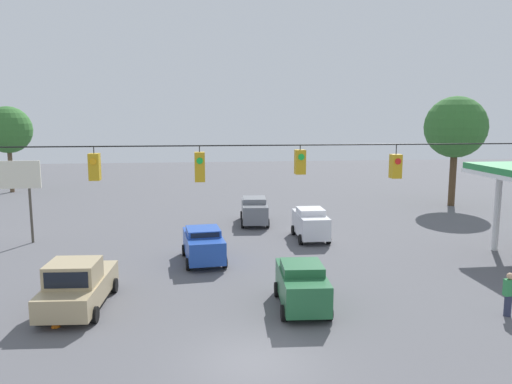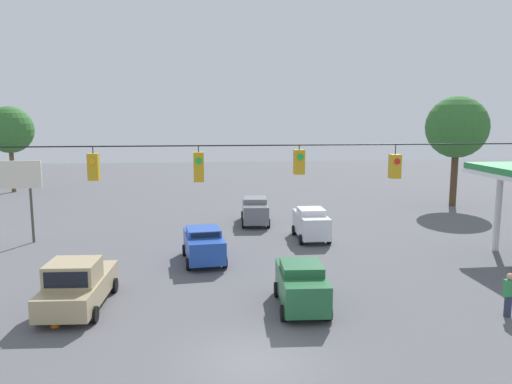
{
  "view_description": "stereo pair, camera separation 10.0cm",
  "coord_description": "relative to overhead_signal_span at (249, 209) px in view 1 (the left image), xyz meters",
  "views": [
    {
      "loc": [
        1.68,
        14.95,
        7.87
      ],
      "look_at": [
        -1.07,
        -8.2,
        4.28
      ],
      "focal_mm": 35.0,
      "sensor_mm": 36.0,
      "label": 1
    },
    {
      "loc": [
        1.59,
        14.96,
        7.87
      ],
      "look_at": [
        -1.07,
        -8.2,
        4.28
      ],
      "focal_mm": 35.0,
      "sensor_mm": 36.0,
      "label": 2
    }
  ],
  "objects": [
    {
      "name": "ground_plane",
      "position": [
        -0.04,
        0.71,
        -4.9
      ],
      "size": [
        140.0,
        140.0,
        0.0
      ],
      "primitive_type": "plane",
      "color": "#56565B"
    },
    {
      "name": "overhead_signal_span",
      "position": [
        0.0,
        0.0,
        0.0
      ],
      "size": [
        23.25,
        0.38,
        7.83
      ],
      "color": "slate",
      "rests_on": "ground_plane"
    },
    {
      "name": "sedan_white_oncoming_far",
      "position": [
        -5.5,
        -14.91,
        -3.85
      ],
      "size": [
        2.0,
        3.97,
        2.01
      ],
      "color": "silver",
      "rests_on": "ground_plane"
    },
    {
      "name": "sedan_grey_oncoming_deep",
      "position": [
        -2.48,
        -20.02,
        -3.89
      ],
      "size": [
        2.24,
        4.65,
        1.93
      ],
      "color": "slate",
      "rests_on": "ground_plane"
    },
    {
      "name": "pickup_truck_tan_parked_shoulder",
      "position": [
        6.58,
        -4.67,
        -3.92
      ],
      "size": [
        2.55,
        5.27,
        2.12
      ],
      "color": "tan",
      "rests_on": "ground_plane"
    },
    {
      "name": "sedan_blue_withflow_mid",
      "position": [
        1.38,
        -10.73,
        -3.92
      ],
      "size": [
        2.43,
        4.38,
        1.86
      ],
      "color": "#234CB2",
      "rests_on": "ground_plane"
    },
    {
      "name": "sedan_green_crossing_near",
      "position": [
        -2.55,
        -3.67,
        -3.91
      ],
      "size": [
        2.18,
        4.18,
        1.9
      ],
      "color": "#236038",
      "rests_on": "ground_plane"
    },
    {
      "name": "traffic_cone_nearest",
      "position": [
        7.02,
        -2.85,
        -4.6
      ],
      "size": [
        0.34,
        0.34,
        0.6
      ],
      "primitive_type": "cone",
      "color": "orange",
      "rests_on": "ground_plane"
    },
    {
      "name": "traffic_cone_second",
      "position": [
        6.86,
        -5.15,
        -4.6
      ],
      "size": [
        0.34,
        0.34,
        0.6
      ],
      "primitive_type": "cone",
      "color": "orange",
      "rests_on": "ground_plane"
    },
    {
      "name": "traffic_cone_third",
      "position": [
        7.05,
        -7.38,
        -4.6
      ],
      "size": [
        0.34,
        0.34,
        0.6
      ],
      "primitive_type": "cone",
      "color": "orange",
      "rests_on": "ground_plane"
    },
    {
      "name": "traffic_cone_fourth",
      "position": [
        7.04,
        -9.8,
        -4.6
      ],
      "size": [
        0.34,
        0.34,
        0.6
      ],
      "primitive_type": "cone",
      "color": "orange",
      "rests_on": "ground_plane"
    },
    {
      "name": "roadside_billboard",
      "position": [
        13.6,
        -16.12,
        -1.01
      ],
      "size": [
        4.8,
        0.16,
        5.13
      ],
      "color": "#4C473D",
      "rests_on": "ground_plane"
    },
    {
      "name": "pedestrian",
      "position": [
        -10.48,
        -1.84,
        -4.0
      ],
      "size": [
        0.4,
        0.28,
        1.77
      ],
      "color": "#2D334C",
      "rests_on": "ground_plane"
    },
    {
      "name": "tree_horizon_left",
      "position": [
        -20.58,
        -25.31,
        1.93
      ],
      "size": [
        5.29,
        5.29,
        9.52
      ],
      "color": "#4C3823",
      "rests_on": "ground_plane"
    },
    {
      "name": "tree_horizon_right",
      "position": [
        20.7,
        -38.03,
        1.49
      ],
      "size": [
        4.75,
        4.75,
        8.8
      ],
      "color": "brown",
      "rests_on": "ground_plane"
    }
  ]
}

